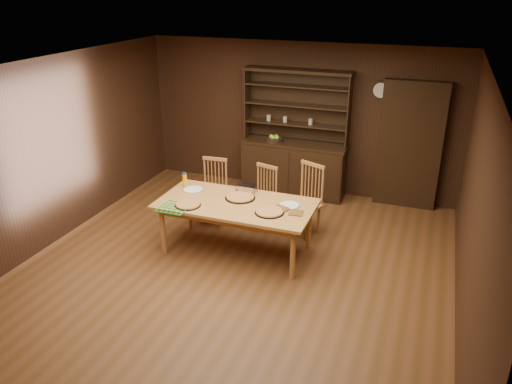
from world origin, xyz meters
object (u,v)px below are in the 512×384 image
at_px(dining_table, 236,207).
at_px(chair_center, 264,195).
at_px(chair_right, 307,197).
at_px(china_hutch, 294,161).
at_px(chair_left, 214,188).
at_px(juice_bottle, 185,180).

height_order(dining_table, chair_center, chair_center).
relative_size(dining_table, chair_right, 1.96).
xyz_separation_m(china_hutch, chair_center, (-0.07, -1.40, -0.08)).
bearing_deg(china_hutch, chair_left, -120.31).
height_order(chair_left, chair_right, chair_right).
relative_size(china_hutch, chair_center, 2.25).
height_order(china_hutch, chair_right, china_hutch).
bearing_deg(chair_right, dining_table, -106.18).
xyz_separation_m(chair_center, juice_bottle, (-0.99, -0.65, 0.34)).
xyz_separation_m(china_hutch, juice_bottle, (-1.06, -2.04, 0.26)).
distance_m(china_hutch, dining_table, 2.31).
bearing_deg(chair_left, chair_center, 1.94).
bearing_deg(juice_bottle, chair_right, 21.31).
bearing_deg(chair_center, chair_left, -157.55).
xyz_separation_m(dining_table, chair_left, (-0.72, 0.82, -0.14)).
height_order(chair_right, juice_bottle, chair_right).
bearing_deg(dining_table, chair_right, 50.34).
bearing_deg(dining_table, chair_center, 85.30).
xyz_separation_m(china_hutch, chair_right, (0.61, -1.39, -0.02)).
bearing_deg(juice_bottle, china_hutch, 62.53).
bearing_deg(china_hutch, chair_right, -66.14).
distance_m(china_hutch, juice_bottle, 2.31).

